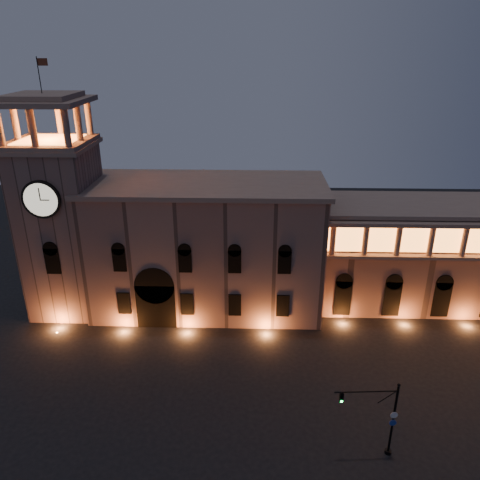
{
  "coord_description": "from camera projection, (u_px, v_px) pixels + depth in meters",
  "views": [
    {
      "loc": [
        4.21,
        -34.79,
        33.73
      ],
      "look_at": [
        2.65,
        16.0,
        12.32
      ],
      "focal_mm": 35.0,
      "sensor_mm": 36.0,
      "label": 1
    }
  ],
  "objects": [
    {
      "name": "traffic_light",
      "position": [
        383.0,
        418.0,
        40.1
      ],
      "size": [
        5.65,
        0.81,
        7.75
      ],
      "rotation": [
        0.0,
        0.0,
        0.06
      ],
      "color": "black",
      "rests_on": "ground"
    },
    {
      "name": "ground",
      "position": [
        208.0,
        421.0,
        45.27
      ],
      "size": [
        160.0,
        160.0,
        0.0
      ],
      "primitive_type": "plane",
      "color": "black",
      "rests_on": "ground"
    },
    {
      "name": "clock_tower",
      "position": [
        62.0,
        222.0,
        60.32
      ],
      "size": [
        9.8,
        9.8,
        32.4
      ],
      "color": "#846156",
      "rests_on": "ground"
    },
    {
      "name": "colonnade_wing",
      "position": [
        457.0,
        254.0,
        63.54
      ],
      "size": [
        40.6,
        11.5,
        14.5
      ],
      "color": "#7F5C51",
      "rests_on": "ground"
    },
    {
      "name": "government_building",
      "position": [
        206.0,
        247.0,
        62.12
      ],
      "size": [
        30.8,
        12.8,
        17.6
      ],
      "color": "#846156",
      "rests_on": "ground"
    }
  ]
}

